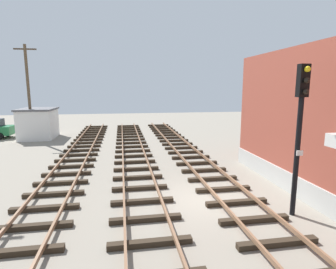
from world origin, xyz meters
The scene contains 7 objects.
ground_plane centered at (0.00, 0.00, 0.00)m, with size 80.00×80.00×0.00m, color gray.
track_near_building centered at (1.17, 0.00, 0.13)m, with size 2.50×46.39×0.32m.
track_centre centered at (-2.51, 0.00, 0.13)m, with size 2.50×46.39×0.32m.
track_far centered at (-6.19, 0.00, 0.13)m, with size 2.50×46.39×0.32m.
signal_mast centered at (2.82, -1.89, 3.37)m, with size 0.36×0.40×5.36m.
control_hut centered at (-10.81, 16.12, 1.39)m, with size 3.00×3.80×2.76m.
utility_pole_far centered at (-11.08, 15.03, 4.30)m, with size 1.80×0.24×8.21m.
Camera 1 is at (-3.22, -10.25, 4.56)m, focal length 28.98 mm.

